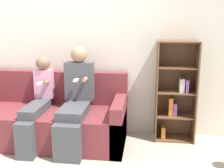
# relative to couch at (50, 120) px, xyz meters

# --- Properties ---
(ground_plane) EXTENTS (14.00, 14.00, 0.00)m
(ground_plane) POSITION_rel_couch_xyz_m (0.06, -0.52, -0.29)
(ground_plane) COLOR #B2A893
(back_wall) EXTENTS (10.00, 0.06, 2.55)m
(back_wall) POSITION_rel_couch_xyz_m (0.06, 0.46, 0.99)
(back_wall) COLOR silver
(back_wall) RESTS_ON ground_plane
(couch) EXTENTS (1.97, 0.85, 0.88)m
(couch) POSITION_rel_couch_xyz_m (0.00, 0.00, 0.00)
(couch) COLOR maroon
(couch) RESTS_ON ground_plane
(adult_seated) EXTENTS (0.37, 0.83, 1.24)m
(adult_seated) POSITION_rel_couch_xyz_m (0.37, -0.09, 0.35)
(adult_seated) COLOR #47474C
(adult_seated) RESTS_ON ground_plane
(child_seated) EXTENTS (0.25, 0.84, 1.11)m
(child_seated) POSITION_rel_couch_xyz_m (-0.12, -0.12, 0.28)
(child_seated) COLOR #47474C
(child_seated) RESTS_ON ground_plane
(bookshelf) EXTENTS (0.51, 0.32, 1.32)m
(bookshelf) POSITION_rel_couch_xyz_m (1.62, 0.30, 0.35)
(bookshelf) COLOR brown
(bookshelf) RESTS_ON ground_plane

